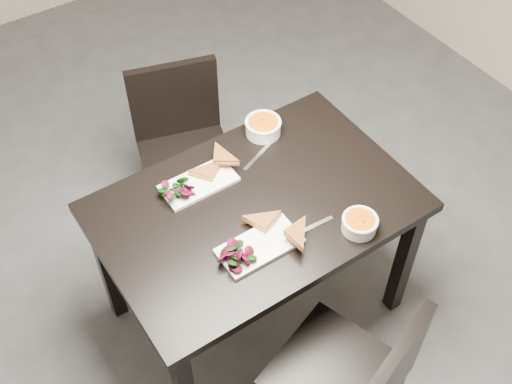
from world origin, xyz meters
TOP-DOWN VIEW (x-y plane):
  - ground at (0.00, 0.00)m, footprint 5.00×5.00m
  - table at (0.29, -0.39)m, footprint 1.20×0.80m
  - chair_near at (0.25, -1.07)m, footprint 0.53×0.53m
  - chair_far at (0.34, 0.32)m, footprint 0.52×0.52m
  - plate_near at (0.19, -0.57)m, footprint 0.30×0.15m
  - sandwich_near at (0.25, -0.55)m, footprint 0.18×0.16m
  - salad_near at (0.09, -0.57)m, footprint 0.10×0.09m
  - soup_bowl_near at (0.54, -0.70)m, footprint 0.13×0.13m
  - cutlery_near at (0.40, -0.60)m, footprint 0.18×0.03m
  - plate_far at (0.16, -0.18)m, footprint 0.30×0.15m
  - sandwich_far at (0.22, -0.20)m, footprint 0.18×0.18m
  - salad_far at (0.06, -0.18)m, footprint 0.09×0.08m
  - soup_bowl_far at (0.53, -0.08)m, footprint 0.15×0.15m
  - cutlery_far at (0.43, -0.18)m, footprint 0.17×0.08m

SIDE VIEW (x-z plane):
  - ground at x=0.00m, z-range 0.00..0.00m
  - chair_near at x=0.25m, z-range 0.06..0.91m
  - chair_far at x=0.34m, z-range 0.06..0.91m
  - table at x=0.29m, z-range 0.28..1.03m
  - cutlery_near at x=0.40m, z-range 0.75..0.75m
  - cutlery_far at x=0.43m, z-range 0.75..0.75m
  - plate_far at x=0.16m, z-range 0.75..0.76m
  - plate_near at x=0.19m, z-range 0.75..0.77m
  - soup_bowl_near at x=0.54m, z-range 0.75..0.81m
  - salad_far at x=0.06m, z-range 0.76..0.81m
  - salad_near at x=0.09m, z-range 0.77..0.81m
  - soup_bowl_far at x=0.53m, z-range 0.75..0.82m
  - sandwich_far at x=0.22m, z-range 0.76..0.81m
  - sandwich_near at x=0.25m, z-range 0.77..0.81m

